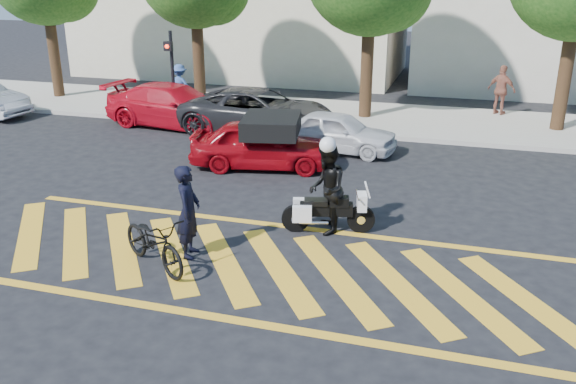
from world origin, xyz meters
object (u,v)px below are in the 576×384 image
(officer_bike, at_px, (188,212))
(red_convertible, at_px, (262,144))
(police_motorcycle, at_px, (327,211))
(parked_mid_right, at_px, (338,132))
(parked_mid_left, at_px, (259,111))
(bicycle, at_px, (154,242))
(parked_left, at_px, (175,106))
(officer_moto, at_px, (327,189))

(officer_bike, relative_size, red_convertible, 0.47)
(police_motorcycle, distance_m, parked_mid_right, 6.01)
(parked_mid_left, relative_size, parked_mid_right, 1.48)
(bicycle, bearing_deg, red_convertible, 31.90)
(parked_left, height_order, parked_mid_right, parked_left)
(officer_bike, height_order, parked_left, officer_bike)
(parked_mid_left, distance_m, parked_mid_right, 3.31)
(officer_bike, height_order, parked_mid_right, officer_bike)
(parked_mid_right, bearing_deg, parked_left, 83.82)
(officer_moto, bearing_deg, parked_mid_left, -165.63)
(officer_moto, xyz_separation_m, parked_mid_right, (-1.05, 5.91, -0.35))
(officer_moto, relative_size, parked_mid_right, 0.53)
(parked_mid_left, height_order, parked_mid_right, parked_mid_left)
(police_motorcycle, xyz_separation_m, red_convertible, (-2.74, 3.77, 0.20))
(red_convertible, bearing_deg, parked_mid_right, -49.18)
(officer_bike, distance_m, red_convertible, 5.64)
(bicycle, bearing_deg, parked_left, 55.96)
(bicycle, distance_m, police_motorcycle, 3.67)
(officer_moto, relative_size, parked_mid_left, 0.36)
(parked_left, bearing_deg, police_motorcycle, -129.36)
(red_convertible, xyz_separation_m, parked_left, (-4.43, 3.55, 0.06))
(officer_bike, relative_size, police_motorcycle, 0.95)
(parked_mid_left, bearing_deg, bicycle, -170.58)
(officer_bike, distance_m, police_motorcycle, 2.96)
(police_motorcycle, relative_size, parked_mid_left, 0.37)
(bicycle, relative_size, parked_mid_right, 0.55)
(police_motorcycle, bearing_deg, officer_moto, 136.05)
(bicycle, height_order, red_convertible, red_convertible)
(bicycle, relative_size, red_convertible, 0.50)
(bicycle, relative_size, parked_mid_left, 0.37)
(red_convertible, bearing_deg, officer_moto, -155.31)
(parked_left, distance_m, parked_mid_right, 6.26)
(parked_mid_right, bearing_deg, parked_mid_left, 71.72)
(parked_mid_right, bearing_deg, officer_bike, 177.90)
(officer_bike, height_order, parked_mid_left, officer_bike)
(police_motorcycle, distance_m, red_convertible, 4.66)
(parked_mid_left, bearing_deg, officer_moto, -149.58)
(bicycle, bearing_deg, officer_moto, -15.43)
(police_motorcycle, relative_size, parked_left, 0.39)
(red_convertible, bearing_deg, officer_bike, 173.53)
(officer_bike, relative_size, parked_mid_left, 0.35)
(officer_bike, relative_size, officer_moto, 0.96)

